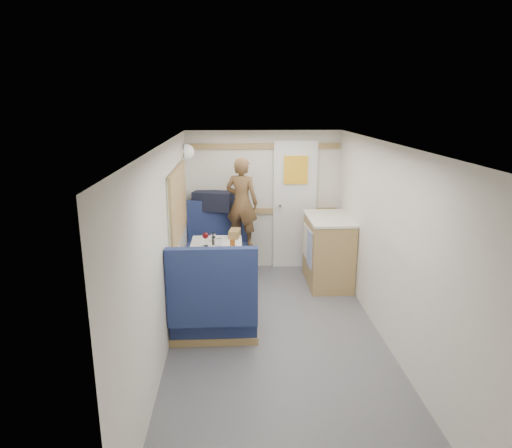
{
  "coord_description": "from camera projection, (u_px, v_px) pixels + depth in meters",
  "views": [
    {
      "loc": [
        -0.43,
        -4.18,
        2.38
      ],
      "look_at": [
        -0.18,
        0.9,
        1.02
      ],
      "focal_mm": 32.0,
      "sensor_mm": 36.0,
      "label": 1
    }
  ],
  "objects": [
    {
      "name": "pepper_grinder",
      "position": [
        214.0,
        240.0,
        5.47
      ],
      "size": [
        0.04,
        0.04,
        0.1
      ],
      "primitive_type": "cylinder",
      "color": "black",
      "rests_on": "dinette_table"
    },
    {
      "name": "oak_trim_low",
      "position": [
        264.0,
        211.0,
        6.6
      ],
      "size": [
        2.15,
        0.02,
        0.08
      ],
      "primitive_type": "cube",
      "color": "olive",
      "rests_on": "wall_back"
    },
    {
      "name": "wall_left",
      "position": [
        165.0,
        251.0,
        4.36
      ],
      "size": [
        0.02,
        4.5,
        2.0
      ],
      "primitive_type": "cube",
      "color": "silver",
      "rests_on": "floor"
    },
    {
      "name": "dinette_table",
      "position": [
        216.0,
        258.0,
        5.46
      ],
      "size": [
        0.62,
        0.92,
        0.72
      ],
      "color": "white",
      "rests_on": "floor"
    },
    {
      "name": "oak_trim_high",
      "position": [
        264.0,
        146.0,
        6.36
      ],
      "size": [
        2.15,
        0.02,
        0.08
      ],
      "primitive_type": "cube",
      "color": "olive",
      "rests_on": "wall_back"
    },
    {
      "name": "wall_back",
      "position": [
        264.0,
        201.0,
        6.58
      ],
      "size": [
        2.2,
        0.02,
        2.0
      ],
      "primitive_type": "cube",
      "color": "silver",
      "rests_on": "floor"
    },
    {
      "name": "bench_near",
      "position": [
        214.0,
        311.0,
        4.7
      ],
      "size": [
        0.9,
        0.59,
        1.05
      ],
      "color": "#18224D",
      "rests_on": "floor"
    },
    {
      "name": "bread_loaf",
      "position": [
        235.0,
        233.0,
        5.78
      ],
      "size": [
        0.16,
        0.25,
        0.1
      ],
      "primitive_type": "cube",
      "rotation": [
        0.0,
        0.0,
        -0.16
      ],
      "color": "olive",
      "rests_on": "dinette_table"
    },
    {
      "name": "bench_far",
      "position": [
        219.0,
        256.0,
        6.36
      ],
      "size": [
        0.9,
        0.59,
        1.05
      ],
      "color": "#18224D",
      "rests_on": "floor"
    },
    {
      "name": "tumbler_left",
      "position": [
        194.0,
        253.0,
        5.03
      ],
      "size": [
        0.06,
        0.06,
        0.1
      ],
      "primitive_type": "cylinder",
      "color": "silver",
      "rests_on": "dinette_table"
    },
    {
      "name": "rear_door",
      "position": [
        295.0,
        203.0,
        6.58
      ],
      "size": [
        0.62,
        0.12,
        1.86
      ],
      "color": "white",
      "rests_on": "wall_back"
    },
    {
      "name": "duffel_bag",
      "position": [
        213.0,
        201.0,
        6.42
      ],
      "size": [
        0.61,
        0.42,
        0.27
      ],
      "primitive_type": "cube",
      "rotation": [
        0.0,
        0.0,
        -0.3
      ],
      "color": "black",
      "rests_on": "ledge"
    },
    {
      "name": "wall_right",
      "position": [
        391.0,
        248.0,
        4.47
      ],
      "size": [
        0.02,
        4.5,
        2.0
      ],
      "primitive_type": "cube",
      "color": "silver",
      "rests_on": "floor"
    },
    {
      "name": "tumbler_right",
      "position": [
        219.0,
        243.0,
        5.36
      ],
      "size": [
        0.07,
        0.07,
        0.11
      ],
      "primitive_type": "cylinder",
      "color": "white",
      "rests_on": "dinette_table"
    },
    {
      "name": "wine_glass",
      "position": [
        206.0,
        236.0,
        5.4
      ],
      "size": [
        0.08,
        0.08,
        0.17
      ],
      "color": "white",
      "rests_on": "dinette_table"
    },
    {
      "name": "ceiling",
      "position": [
        280.0,
        145.0,
        4.15
      ],
      "size": [
        4.5,
        4.5,
        0.0
      ],
      "primitive_type": "plane",
      "rotation": [
        3.14,
        0.0,
        0.0
      ],
      "color": "silver",
      "rests_on": "wall_back"
    },
    {
      "name": "salt_grinder",
      "position": [
        215.0,
        242.0,
        5.46
      ],
      "size": [
        0.03,
        0.03,
        0.08
      ],
      "primitive_type": "cylinder",
      "color": "silver",
      "rests_on": "dinette_table"
    },
    {
      "name": "floor",
      "position": [
        278.0,
        342.0,
        4.67
      ],
      "size": [
        4.5,
        4.5,
        0.0
      ],
      "primitive_type": "plane",
      "color": "#515156",
      "rests_on": "ground"
    },
    {
      "name": "galley_counter",
      "position": [
        328.0,
        250.0,
        6.09
      ],
      "size": [
        0.57,
        0.92,
        0.92
      ],
      "color": "olive",
      "rests_on": "floor"
    },
    {
      "name": "tumbler_mid",
      "position": [
        213.0,
        237.0,
        5.61
      ],
      "size": [
        0.06,
        0.06,
        0.1
      ],
      "primitive_type": "cylinder",
      "color": "white",
      "rests_on": "dinette_table"
    },
    {
      "name": "dome_light",
      "position": [
        186.0,
        152.0,
        5.95
      ],
      "size": [
        0.2,
        0.2,
        0.2
      ],
      "primitive_type": "sphere",
      "color": "white",
      "rests_on": "wall_left"
    },
    {
      "name": "cheese_block",
      "position": [
        229.0,
        253.0,
        5.06
      ],
      "size": [
        0.11,
        0.09,
        0.03
      ],
      "primitive_type": "cube",
      "rotation": [
        0.0,
        0.0,
        -0.34
      ],
      "color": "#E0D881",
      "rests_on": "tray"
    },
    {
      "name": "tray",
      "position": [
        217.0,
        251.0,
        5.22
      ],
      "size": [
        0.4,
        0.45,
        0.02
      ],
      "primitive_type": "cube",
      "rotation": [
        0.0,
        0.0,
        0.41
      ],
      "color": "white",
      "rests_on": "dinette_table"
    },
    {
      "name": "side_window",
      "position": [
        178.0,
        203.0,
        5.26
      ],
      "size": [
        0.04,
        1.3,
        0.72
      ],
      "primitive_type": "cube",
      "color": "#A6AE94",
      "rests_on": "wall_left"
    },
    {
      "name": "person",
      "position": [
        242.0,
        203.0,
        6.17
      ],
      "size": [
        0.52,
        0.43,
        1.23
      ],
      "primitive_type": "imported",
      "rotation": [
        0.0,
        0.0,
        2.78
      ],
      "color": "brown",
      "rests_on": "bench_far"
    },
    {
      "name": "ledge",
      "position": [
        218.0,
        211.0,
        6.46
      ],
      "size": [
        0.9,
        0.14,
        0.04
      ],
      "primitive_type": "cube",
      "color": "olive",
      "rests_on": "bench_far"
    },
    {
      "name": "orange_fruit",
      "position": [
        231.0,
        249.0,
        5.14
      ],
      "size": [
        0.08,
        0.08,
        0.08
      ],
      "primitive_type": "sphere",
      "color": "orange",
      "rests_on": "tray"
    },
    {
      "name": "beer_glass",
      "position": [
        233.0,
        244.0,
        5.35
      ],
      "size": [
        0.06,
        0.06,
        0.1
      ],
      "primitive_type": "cylinder",
      "color": "brown",
      "rests_on": "dinette_table"
    }
  ]
}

